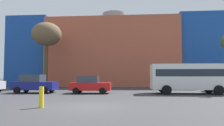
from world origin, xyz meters
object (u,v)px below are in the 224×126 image
Objects in this scene: parked_car_1 at (34,84)px; parked_car_2 at (90,85)px; white_bus at (188,76)px; bare_tree_0 at (47,35)px; bollard_yellow_0 at (41,97)px.

parked_car_1 is 5.45m from parked_car_2.
white_bus is at bearing 1.72° from parked_car_2.
bare_tree_0 is at bearing 135.29° from parked_car_2.
parked_car_2 is (5.45, -0.00, -0.06)m from parked_car_1.
white_bus reaches higher than parked_car_1.
parked_car_2 is 9.18m from white_bus.
parked_car_1 is at bearing 180.00° from parked_car_2.
bare_tree_0 is 18.49m from bollard_yellow_0.
parked_car_1 reaches higher than bollard_yellow_0.
parked_car_1 is 10.04m from bollard_yellow_0.
bare_tree_0 is at bearing 111.48° from bollard_yellow_0.
bare_tree_0 is (-16.38, 6.89, 5.43)m from white_bus.
white_bus is 0.78× the size of bare_tree_0.
bare_tree_0 reaches higher than parked_car_2.
bollard_yellow_0 is (6.34, -16.11, -6.50)m from bare_tree_0.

